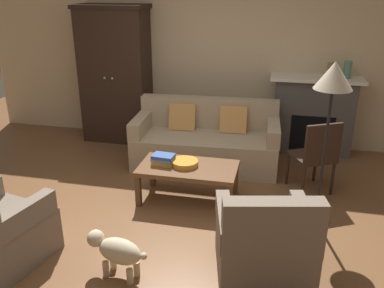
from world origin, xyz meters
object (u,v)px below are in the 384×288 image
(mantel_vase_jade, at_px, (347,70))
(armoire, at_px, (116,75))
(floor_lamp, at_px, (333,86))
(dog, at_px, (117,251))
(coffee_table, at_px, (188,171))
(side_chair_wooden, at_px, (316,153))
(armchair_near_right, at_px, (264,245))
(couch, at_px, (206,142))
(fireplace, at_px, (313,115))
(fruit_bowl, at_px, (185,163))
(book_stack, at_px, (163,159))
(mantel_vase_bronze, at_px, (332,70))

(mantel_vase_jade, bearing_deg, armoire, -178.97)
(armoire, xyz_separation_m, floor_lamp, (2.94, -1.87, 0.43))
(dog, bearing_deg, coffee_table, 78.31)
(side_chair_wooden, height_order, floor_lamp, floor_lamp)
(armchair_near_right, relative_size, side_chair_wooden, 1.02)
(floor_lamp, bearing_deg, couch, 139.85)
(fireplace, xyz_separation_m, side_chair_wooden, (-0.02, -1.31, -0.06))
(couch, bearing_deg, mantel_vase_jade, 22.40)
(coffee_table, bearing_deg, fruit_bowl, 163.18)
(fireplace, bearing_deg, dog, -118.21)
(fireplace, height_order, fruit_bowl, fireplace)
(couch, xyz_separation_m, book_stack, (-0.30, -1.04, 0.16))
(fruit_bowl, bearing_deg, coffee_table, -16.82)
(fireplace, relative_size, book_stack, 4.86)
(coffee_table, xyz_separation_m, floor_lamp, (1.42, -0.16, 1.09))
(floor_lamp, height_order, dog, floor_lamp)
(fireplace, bearing_deg, floor_lamp, -90.20)
(fireplace, height_order, side_chair_wooden, fireplace)
(coffee_table, bearing_deg, couch, 89.39)
(armoire, height_order, dog, armoire)
(mantel_vase_bronze, height_order, dog, mantel_vase_bronze)
(side_chair_wooden, relative_size, dog, 1.59)
(armoire, relative_size, armchair_near_right, 2.24)
(couch, relative_size, side_chair_wooden, 2.18)
(floor_lamp, bearing_deg, mantel_vase_jade, 78.64)
(armoire, relative_size, coffee_table, 1.86)
(fruit_bowl, xyz_separation_m, side_chair_wooden, (1.45, 0.46, 0.06))
(book_stack, xyz_separation_m, armchair_near_right, (1.21, -1.16, -0.16))
(armchair_near_right, bearing_deg, dog, -168.45)
(book_stack, height_order, floor_lamp, floor_lamp)
(fruit_bowl, bearing_deg, couch, 87.08)
(mantel_vase_bronze, xyz_separation_m, floor_lamp, (-0.19, -1.93, 0.23))
(armoire, xyz_separation_m, coffee_table, (1.53, -1.71, -0.66))
(side_chair_wooden, distance_m, dog, 2.55)
(armoire, distance_m, book_stack, 2.19)
(couch, distance_m, floor_lamp, 2.16)
(fireplace, bearing_deg, fruit_bowl, -129.52)
(dog, bearing_deg, fireplace, 61.79)
(fireplace, relative_size, dog, 2.23)
(armoire, xyz_separation_m, side_chair_wooden, (2.93, -1.23, -0.51))
(dog, bearing_deg, armchair_near_right, 11.55)
(floor_lamp, bearing_deg, fireplace, 89.80)
(side_chair_wooden, relative_size, floor_lamp, 0.54)
(armchair_near_right, bearing_deg, coffee_table, 128.28)
(armoire, height_order, book_stack, armoire)
(armchair_near_right, height_order, dog, armchair_near_right)
(mantel_vase_jade, distance_m, dog, 3.94)
(fruit_bowl, height_order, dog, fruit_bowl)
(couch, relative_size, floor_lamp, 1.17)
(armchair_near_right, xyz_separation_m, floor_lamp, (0.50, 1.01, 1.14))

